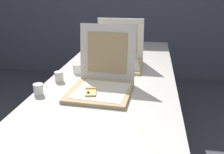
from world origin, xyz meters
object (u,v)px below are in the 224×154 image
(pizza_box_middle, at_px, (119,59))
(cup_white_near_left, at_px, (38,89))
(table, at_px, (113,82))
(cup_white_near_center, at_px, (59,77))
(pizza_box_front, at_px, (102,83))
(cup_white_mid, at_px, (77,69))

(pizza_box_middle, bearing_deg, cup_white_near_left, -121.62)
(table, height_order, cup_white_near_left, cup_white_near_left)
(cup_white_near_center, bearing_deg, pizza_box_middle, 49.00)
(table, relative_size, pizza_box_front, 5.64)
(cup_white_near_left, height_order, cup_white_mid, same)
(table, xyz_separation_m, cup_white_near_left, (-0.39, -0.40, 0.08))
(table, relative_size, cup_white_near_center, 35.63)
(pizza_box_front, bearing_deg, table, 86.91)
(cup_white_near_left, distance_m, cup_white_near_center, 0.24)
(cup_white_near_left, xyz_separation_m, cup_white_near_center, (0.04, 0.23, 0.00))
(cup_white_near_left, bearing_deg, table, 45.46)
(table, distance_m, cup_white_near_left, 0.57)
(cup_white_mid, relative_size, cup_white_near_center, 1.00)
(table, bearing_deg, cup_white_near_center, -154.72)
(cup_white_mid, bearing_deg, cup_white_near_left, -105.28)
(pizza_box_front, bearing_deg, cup_white_near_center, 162.90)
(pizza_box_middle, relative_size, cup_white_near_left, 5.51)
(cup_white_near_left, bearing_deg, cup_white_near_center, 79.85)
(table, height_order, pizza_box_middle, pizza_box_middle)
(pizza_box_front, xyz_separation_m, pizza_box_middle, (0.04, 0.53, -0.00))
(pizza_box_middle, xyz_separation_m, cup_white_near_left, (-0.40, -0.65, -0.02))
(table, distance_m, cup_white_near_center, 0.40)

